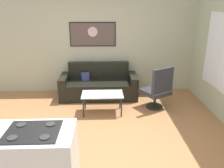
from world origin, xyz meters
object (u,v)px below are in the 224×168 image
(couch, at_px, (99,86))
(armchair, at_px, (158,89))
(coffee_table, at_px, (102,96))
(wall_painting, at_px, (93,34))

(couch, bearing_deg, armchair, -30.47)
(coffee_table, distance_m, wall_painting, 1.81)
(couch, bearing_deg, coffee_table, -84.29)
(couch, relative_size, armchair, 1.96)
(coffee_table, bearing_deg, couch, 95.71)
(coffee_table, distance_m, armchair, 1.26)
(coffee_table, relative_size, armchair, 0.90)
(coffee_table, height_order, armchair, armchair)
(armchair, height_order, wall_painting, wall_painting)
(couch, height_order, wall_painting, wall_painting)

